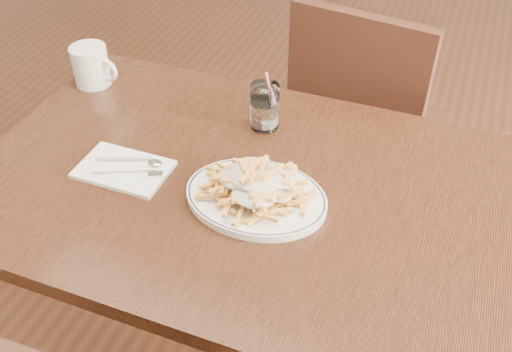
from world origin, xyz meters
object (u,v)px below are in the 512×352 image
at_px(loaded_fries, 256,181).
at_px(coffee_mug, 92,66).
at_px(chair_far, 361,118).
at_px(water_glass, 265,109).
at_px(fries_plate, 256,197).
at_px(table, 238,205).

relative_size(loaded_fries, coffee_mug, 1.94).
relative_size(chair_far, loaded_fries, 3.43).
bearing_deg(chair_far, loaded_fries, -97.08).
height_order(water_glass, coffee_mug, water_glass).
distance_m(chair_far, fries_plate, 0.76).
bearing_deg(loaded_fries, coffee_mug, 154.00).
height_order(chair_far, loaded_fries, chair_far).
relative_size(table, water_glass, 7.63).
bearing_deg(chair_far, coffee_mug, -147.58).
bearing_deg(water_glass, loaded_fries, -73.22).
distance_m(loaded_fries, coffee_mug, 0.66).
bearing_deg(water_glass, chair_far, 69.54).
height_order(table, loaded_fries, loaded_fries).
height_order(loaded_fries, coffee_mug, coffee_mug).
relative_size(fries_plate, loaded_fries, 1.32).
xyz_separation_m(table, fries_plate, (0.06, -0.05, 0.09)).
bearing_deg(table, loaded_fries, -38.15).
bearing_deg(loaded_fries, water_glass, 106.78).
bearing_deg(loaded_fries, fries_plate, 26.57).
bearing_deg(table, fries_plate, -38.15).
height_order(fries_plate, loaded_fries, loaded_fries).
relative_size(chair_far, coffee_mug, 6.63).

